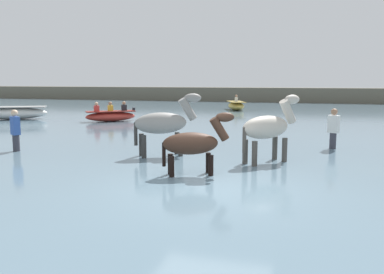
% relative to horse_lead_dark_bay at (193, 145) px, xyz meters
% --- Properties ---
extents(ground_plane, '(120.00, 120.00, 0.00)m').
position_rel_horse_lead_dark_bay_xyz_m(ground_plane, '(0.56, -0.94, -1.05)').
color(ground_plane, gray).
extents(water_surface, '(90.00, 90.00, 0.38)m').
position_rel_horse_lead_dark_bay_xyz_m(water_surface, '(0.56, 9.06, -0.86)').
color(water_surface, slate).
rests_on(water_surface, ground).
extents(horse_lead_dark_bay, '(1.59, 0.96, 1.78)m').
position_rel_horse_lead_dark_bay_xyz_m(horse_lead_dark_bay, '(0.00, 0.00, 0.00)').
color(horse_lead_dark_bay, '#382319').
rests_on(horse_lead_dark_bay, ground).
extents(horse_trailing_pinto, '(1.52, 1.69, 2.11)m').
position_rel_horse_lead_dark_bay_xyz_m(horse_trailing_pinto, '(1.45, 1.89, 0.20)').
color(horse_trailing_pinto, beige).
rests_on(horse_trailing_pinto, ground).
extents(horse_flank_grey, '(1.80, 1.38, 2.12)m').
position_rel_horse_lead_dark_bay_xyz_m(horse_flank_grey, '(-1.45, 2.01, 0.20)').
color(horse_flank_grey, gray).
rests_on(horse_flank_grey, ground).
extents(boat_far_offshore, '(3.64, 2.74, 0.68)m').
position_rel_horse_lead_dark_bay_xyz_m(boat_far_offshore, '(-12.99, 9.77, -0.33)').
color(boat_far_offshore, silver).
rests_on(boat_far_offshore, water_surface).
extents(boat_near_starboard, '(2.55, 2.28, 1.01)m').
position_rel_horse_lead_dark_bay_xyz_m(boat_near_starboard, '(-7.42, 10.28, -0.38)').
color(boat_near_starboard, '#BC382D').
rests_on(boat_near_starboard, water_surface).
extents(boat_far_inshore, '(1.92, 2.90, 1.08)m').
position_rel_horse_lead_dark_bay_xyz_m(boat_far_inshore, '(-2.65, 20.07, -0.37)').
color(boat_far_inshore, gold).
rests_on(boat_far_inshore, water_surface).
extents(person_wading_mid, '(0.38, 0.34, 1.63)m').
position_rel_horse_lead_dark_bay_xyz_m(person_wading_mid, '(-5.94, 1.45, -0.19)').
color(person_wading_mid, '#383842').
rests_on(person_wading_mid, ground).
extents(person_spectator_far, '(0.38, 0.32, 1.63)m').
position_rel_horse_lead_dark_bay_xyz_m(person_spectator_far, '(3.17, 4.60, -0.19)').
color(person_spectator_far, '#383842').
rests_on(person_spectator_far, ground).
extents(far_shoreline, '(80.00, 2.40, 1.75)m').
position_rel_horse_lead_dark_bay_xyz_m(far_shoreline, '(0.56, 31.73, -0.18)').
color(far_shoreline, '#605B4C').
rests_on(far_shoreline, ground).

